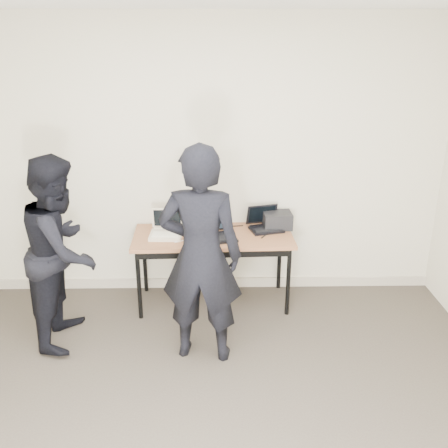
{
  "coord_description": "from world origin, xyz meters",
  "views": [
    {
      "loc": [
        0.03,
        -2.44,
        2.5
      ],
      "look_at": [
        0.1,
        1.6,
        0.95
      ],
      "focal_mm": 40.0,
      "sensor_mm": 36.0,
      "label": 1
    }
  ],
  "objects_px": {
    "laptop_beige": "(166,231)",
    "person_typist": "(201,256)",
    "desk": "(213,241)",
    "laptop_right": "(265,224)",
    "laptop_center": "(217,232)",
    "leather_satchel": "(194,215)",
    "equipment_box": "(277,220)",
    "person_observer": "(62,251)"
  },
  "relations": [
    {
      "from": "laptop_right",
      "to": "person_typist",
      "type": "height_order",
      "value": "person_typist"
    },
    {
      "from": "laptop_center",
      "to": "laptop_right",
      "type": "bearing_deg",
      "value": 7.82
    },
    {
      "from": "equipment_box",
      "to": "laptop_right",
      "type": "bearing_deg",
      "value": -165.77
    },
    {
      "from": "leather_satchel",
      "to": "person_observer",
      "type": "bearing_deg",
      "value": -134.58
    },
    {
      "from": "laptop_right",
      "to": "person_typist",
      "type": "relative_size",
      "value": 0.21
    },
    {
      "from": "desk",
      "to": "laptop_right",
      "type": "height_order",
      "value": "laptop_right"
    },
    {
      "from": "desk",
      "to": "person_typist",
      "type": "bearing_deg",
      "value": -98.01
    },
    {
      "from": "leather_satchel",
      "to": "equipment_box",
      "type": "bearing_deg",
      "value": 7.39
    },
    {
      "from": "laptop_center",
      "to": "equipment_box",
      "type": "xyz_separation_m",
      "value": [
        0.59,
        0.24,
        0.02
      ]
    },
    {
      "from": "equipment_box",
      "to": "person_typist",
      "type": "relative_size",
      "value": 0.15
    },
    {
      "from": "desk",
      "to": "person_typist",
      "type": "distance_m",
      "value": 0.88
    },
    {
      "from": "laptop_right",
      "to": "leather_satchel",
      "type": "bearing_deg",
      "value": 159.52
    },
    {
      "from": "leather_satchel",
      "to": "laptop_beige",
      "type": "bearing_deg",
      "value": -129.04
    },
    {
      "from": "laptop_right",
      "to": "laptop_center",
      "type": "bearing_deg",
      "value": -170.51
    },
    {
      "from": "laptop_right",
      "to": "equipment_box",
      "type": "height_order",
      "value": "laptop_right"
    },
    {
      "from": "person_observer",
      "to": "equipment_box",
      "type": "bearing_deg",
      "value": -67.61
    },
    {
      "from": "leather_satchel",
      "to": "desk",
      "type": "bearing_deg",
      "value": -41.62
    },
    {
      "from": "laptop_center",
      "to": "equipment_box",
      "type": "distance_m",
      "value": 0.64
    },
    {
      "from": "person_typist",
      "to": "laptop_center",
      "type": "bearing_deg",
      "value": -91.29
    },
    {
      "from": "laptop_right",
      "to": "laptop_beige",
      "type": "bearing_deg",
      "value": 174.62
    },
    {
      "from": "desk",
      "to": "leather_satchel",
      "type": "height_order",
      "value": "leather_satchel"
    },
    {
      "from": "laptop_beige",
      "to": "equipment_box",
      "type": "bearing_deg",
      "value": 12.13
    },
    {
      "from": "laptop_right",
      "to": "equipment_box",
      "type": "xyz_separation_m",
      "value": [
        0.13,
        0.03,
        0.03
      ]
    },
    {
      "from": "desk",
      "to": "laptop_right",
      "type": "relative_size",
      "value": 4.14
    },
    {
      "from": "leather_satchel",
      "to": "person_typist",
      "type": "xyz_separation_m",
      "value": [
        0.09,
        -1.07,
        0.04
      ]
    },
    {
      "from": "laptop_beige",
      "to": "person_observer",
      "type": "height_order",
      "value": "person_observer"
    },
    {
      "from": "leather_satchel",
      "to": "person_observer",
      "type": "xyz_separation_m",
      "value": [
        -1.08,
        -0.77,
        -0.03
      ]
    },
    {
      "from": "laptop_beige",
      "to": "equipment_box",
      "type": "distance_m",
      "value": 1.08
    },
    {
      "from": "laptop_right",
      "to": "person_typist",
      "type": "xyz_separation_m",
      "value": [
        -0.59,
        -1.0,
        0.12
      ]
    },
    {
      "from": "leather_satchel",
      "to": "equipment_box",
      "type": "relative_size",
      "value": 1.44
    },
    {
      "from": "laptop_beige",
      "to": "laptop_center",
      "type": "xyz_separation_m",
      "value": [
        0.47,
        -0.06,
        0.01
      ]
    },
    {
      "from": "laptop_beige",
      "to": "person_typist",
      "type": "xyz_separation_m",
      "value": [
        0.35,
        -0.84,
        0.12
      ]
    },
    {
      "from": "laptop_beige",
      "to": "laptop_right",
      "type": "distance_m",
      "value": 0.95
    },
    {
      "from": "desk",
      "to": "leather_satchel",
      "type": "distance_m",
      "value": 0.35
    },
    {
      "from": "laptop_right",
      "to": "person_typist",
      "type": "distance_m",
      "value": 1.17
    },
    {
      "from": "laptop_beige",
      "to": "leather_satchel",
      "type": "height_order",
      "value": "leather_satchel"
    },
    {
      "from": "equipment_box",
      "to": "person_observer",
      "type": "bearing_deg",
      "value": -158.79
    },
    {
      "from": "laptop_center",
      "to": "person_typist",
      "type": "distance_m",
      "value": 0.81
    },
    {
      "from": "laptop_beige",
      "to": "person_typist",
      "type": "distance_m",
      "value": 0.92
    },
    {
      "from": "leather_satchel",
      "to": "person_observer",
      "type": "distance_m",
      "value": 1.32
    },
    {
      "from": "desk",
      "to": "person_typist",
      "type": "height_order",
      "value": "person_typist"
    },
    {
      "from": "leather_satchel",
      "to": "equipment_box",
      "type": "xyz_separation_m",
      "value": [
        0.81,
        -0.04,
        -0.05
      ]
    }
  ]
}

